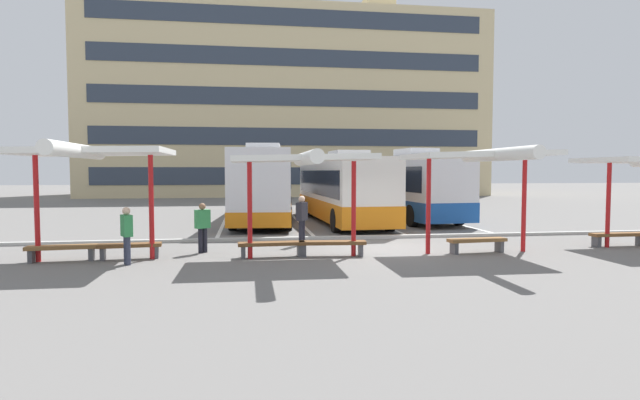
{
  "coord_description": "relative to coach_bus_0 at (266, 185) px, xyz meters",
  "views": [
    {
      "loc": [
        -4.38,
        -15.85,
        2.53
      ],
      "look_at": [
        -1.45,
        4.33,
        1.35
      ],
      "focal_mm": 28.18,
      "sensor_mm": 36.0,
      "label": 1
    }
  ],
  "objects": [
    {
      "name": "waiting_shelter_0",
      "position": [
        -5.18,
        -11.32,
        1.18
      ],
      "size": [
        4.07,
        5.02,
        3.22
      ],
      "color": "red",
      "rests_on": "ground"
    },
    {
      "name": "lane_stripe_0",
      "position": [
        -2.08,
        -0.37,
        -1.81
      ],
      "size": [
        0.16,
        14.0,
        0.01
      ],
      "primitive_type": "cube",
      "color": "white",
      "rests_on": "ground"
    },
    {
      "name": "waiting_passenger_2",
      "position": [
        0.91,
        -8.89,
        -0.84
      ],
      "size": [
        0.45,
        0.53,
        1.68
      ],
      "color": "black",
      "rests_on": "ground"
    },
    {
      "name": "coach_bus_1",
      "position": [
        3.67,
        -1.65,
        -0.24
      ],
      "size": [
        2.98,
        11.33,
        3.46
      ],
      "color": "silver",
      "rests_on": "ground"
    },
    {
      "name": "lane_stripe_3",
      "position": [
        8.98,
        -0.37,
        -1.81
      ],
      "size": [
        0.16,
        14.0,
        0.01
      ],
      "primitive_type": "cube",
      "color": "white",
      "rests_on": "ground"
    },
    {
      "name": "coach_bus_0",
      "position": [
        0.0,
        0.0,
        0.0
      ],
      "size": [
        3.62,
        12.36,
        3.82
      ],
      "color": "silver",
      "rests_on": "ground"
    },
    {
      "name": "waiting_shelter_2",
      "position": [
        6.09,
        -11.58,
        1.13
      ],
      "size": [
        4.13,
        4.7,
        3.17
      ],
      "color": "red",
      "rests_on": "ground"
    },
    {
      "name": "waiting_passenger_0",
      "position": [
        -4.15,
        -11.85,
        -0.93
      ],
      "size": [
        0.4,
        0.5,
        1.56
      ],
      "color": "#33384C",
      "rests_on": "ground"
    },
    {
      "name": "bench_3",
      "position": [
        1.57,
        -11.29,
        -1.47
      ],
      "size": [
        2.02,
        0.59,
        0.45
      ],
      "color": "brown",
      "rests_on": "ground"
    },
    {
      "name": "bench_4",
      "position": [
        6.09,
        -11.36,
        -1.47
      ],
      "size": [
        1.9,
        0.61,
        0.45
      ],
      "color": "brown",
      "rests_on": "ground"
    },
    {
      "name": "bench_1",
      "position": [
        -4.28,
        -10.95,
        -1.48
      ],
      "size": [
        1.78,
        0.59,
        0.45
      ],
      "color": "brown",
      "rests_on": "ground"
    },
    {
      "name": "bench_2",
      "position": [
        -0.23,
        -11.22,
        -1.47
      ],
      "size": [
        1.97,
        0.51,
        0.45
      ],
      "color": "brown",
      "rests_on": "ground"
    },
    {
      "name": "bench_0",
      "position": [
        -6.08,
        -11.07,
        -1.47
      ],
      "size": [
        1.87,
        0.59,
        0.45
      ],
      "color": "brown",
      "rests_on": "ground"
    },
    {
      "name": "bench_5",
      "position": [
        11.41,
        -10.77,
        -1.47
      ],
      "size": [
        1.96,
        0.45,
        0.45
      ],
      "color": "brown",
      "rests_on": "ground"
    },
    {
      "name": "platform_kerb",
      "position": [
        3.45,
        -7.71,
        -1.75
      ],
      "size": [
        44.0,
        0.24,
        0.12
      ],
      "primitive_type": "cube",
      "color": "#ADADA8",
      "rests_on": "ground"
    },
    {
      "name": "coach_bus_2",
      "position": [
        7.3,
        -0.45,
        -0.14
      ],
      "size": [
        3.49,
        10.46,
        3.63
      ],
      "color": "silver",
      "rests_on": "ground"
    },
    {
      "name": "terminal_building",
      "position": [
        3.48,
        29.15,
        7.54
      ],
      "size": [
        40.38,
        14.27,
        21.45
      ],
      "color": "#D1BC8C",
      "rests_on": "ground"
    },
    {
      "name": "lane_stripe_2",
      "position": [
        5.3,
        -0.37,
        -1.81
      ],
      "size": [
        0.16,
        14.0,
        0.01
      ],
      "primitive_type": "cube",
      "color": "white",
      "rests_on": "ground"
    },
    {
      "name": "ground_plane",
      "position": [
        3.45,
        -10.04,
        -1.81
      ],
      "size": [
        160.0,
        160.0,
        0.0
      ],
      "primitive_type": "plane",
      "color": "slate"
    },
    {
      "name": "waiting_shelter_1",
      "position": [
        0.67,
        -11.61,
        1.01
      ],
      "size": [
        4.06,
        4.42,
        3.05
      ],
      "color": "red",
      "rests_on": "ground"
    },
    {
      "name": "waiting_passenger_1",
      "position": [
        -2.31,
        -10.11,
        -0.94
      ],
      "size": [
        0.49,
        0.43,
        1.54
      ],
      "color": "black",
      "rests_on": "ground"
    },
    {
      "name": "lane_stripe_1",
      "position": [
        1.61,
        -0.37,
        -1.81
      ],
      "size": [
        0.16,
        14.0,
        0.01
      ],
      "primitive_type": "cube",
      "color": "white",
      "rests_on": "ground"
    }
  ]
}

